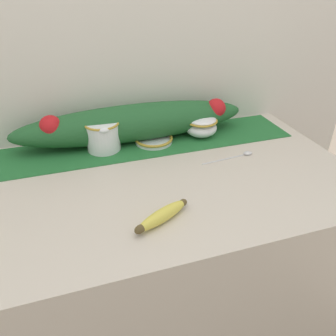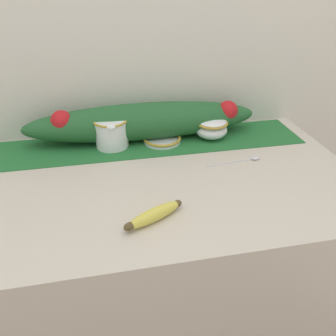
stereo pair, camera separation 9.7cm
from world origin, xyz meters
name	(u,v)px [view 2 (the right image)]	position (x,y,z in m)	size (l,w,h in m)	color
countertop	(158,277)	(0.00, 0.00, 0.45)	(1.27, 0.71, 0.91)	beige
back_wall	(137,54)	(0.00, 0.37, 1.20)	(2.07, 0.04, 2.40)	silver
table_runner	(145,143)	(0.00, 0.23, 0.91)	(1.17, 0.22, 0.00)	#236B33
cream_pitcher	(111,132)	(-0.12, 0.23, 0.97)	(0.12, 0.14, 0.11)	white
sugar_bowl	(211,127)	(0.25, 0.23, 0.95)	(0.12, 0.12, 0.10)	white
small_dish	(162,139)	(0.06, 0.23, 0.92)	(0.14, 0.14, 0.02)	white
banana	(154,215)	(-0.04, -0.20, 0.93)	(0.17, 0.10, 0.04)	#DBCC4C
spoon	(250,159)	(0.33, 0.04, 0.91)	(0.20, 0.03, 0.01)	silver
poinsettia_garland	(143,121)	(0.00, 0.27, 0.98)	(0.86, 0.15, 0.14)	#235B2D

